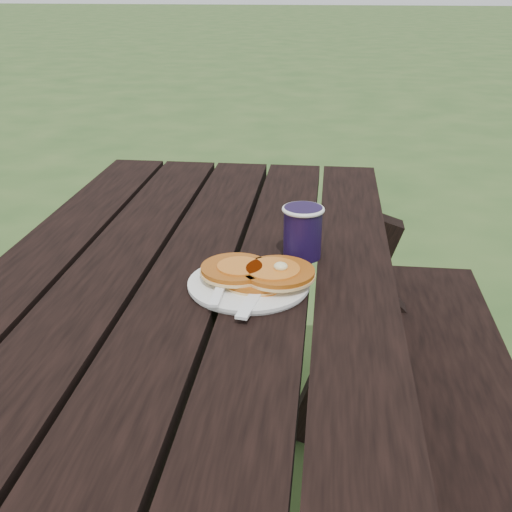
# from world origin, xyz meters

# --- Properties ---
(picnic_table) EXTENTS (1.36, 1.80, 0.75)m
(picnic_table) POSITION_xyz_m (0.00, 0.00, 0.37)
(picnic_table) COLOR black
(picnic_table) RESTS_ON ground
(plate) EXTENTS (0.24, 0.24, 0.01)m
(plate) POSITION_xyz_m (0.12, 0.11, 0.76)
(plate) COLOR white
(plate) RESTS_ON picnic_table
(pancake_stack) EXTENTS (0.20, 0.13, 0.04)m
(pancake_stack) POSITION_xyz_m (0.13, 0.12, 0.77)
(pancake_stack) COLOR #B35814
(pancake_stack) RESTS_ON plate
(knife) EXTENTS (0.05, 0.18, 0.00)m
(knife) POSITION_xyz_m (0.14, 0.07, 0.76)
(knife) COLOR white
(knife) RESTS_ON plate
(fork) EXTENTS (0.03, 0.16, 0.01)m
(fork) POSITION_xyz_m (0.08, 0.06, 0.77)
(fork) COLOR white
(fork) RESTS_ON plate
(coffee_cup) EXTENTS (0.08, 0.08, 0.10)m
(coffee_cup) POSITION_xyz_m (0.20, 0.25, 0.81)
(coffee_cup) COLOR black
(coffee_cup) RESTS_ON picnic_table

